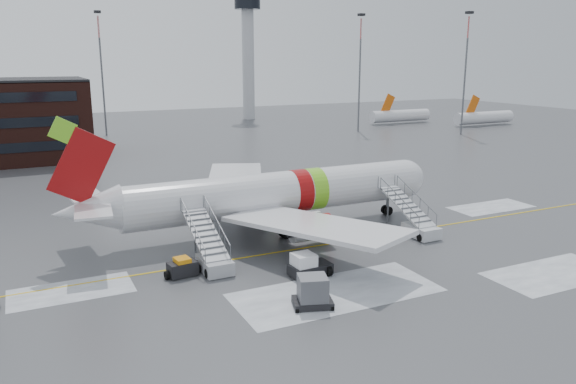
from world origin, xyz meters
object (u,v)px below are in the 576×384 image
airstair_fwd (416,223)px  airliner (269,195)px  uld_container (313,292)px  baggage_tractor (183,268)px  pushback_tug (308,266)px  airstair_aft (211,255)px

airstair_fwd → airliner: bearing=150.2°
uld_container → baggage_tractor: uld_container is taller
airliner → pushback_tug: size_ratio=11.31×
pushback_tug → baggage_tractor: bearing=154.4°
uld_container → baggage_tractor: (-6.03, 8.56, -0.36)m
baggage_tractor → airliner: bearing=35.5°
uld_container → airstair_aft: bearing=111.8°
airstair_fwd → airstair_aft: same height
airstair_fwd → airstair_aft: size_ratio=1.00×
airstair_aft → baggage_tractor: airstair_aft is taller
airstair_aft → uld_container: (3.65, -9.14, -0.12)m
uld_container → baggage_tractor: bearing=125.1°
baggage_tractor → pushback_tug: bearing=-25.6°
airstair_aft → pushback_tug: bearing=-37.8°
airliner → airstair_aft: 10.29m
airstair_aft → baggage_tractor: bearing=-166.3°
airliner → airstair_aft: airliner is taller
airliner → baggage_tractor: size_ratio=12.89×
pushback_tug → airstair_aft: bearing=142.2°
airstair_aft → pushback_tug: (5.77, -4.48, -0.30)m
pushback_tug → baggage_tractor: size_ratio=1.14×
pushback_tug → uld_container: uld_container is taller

